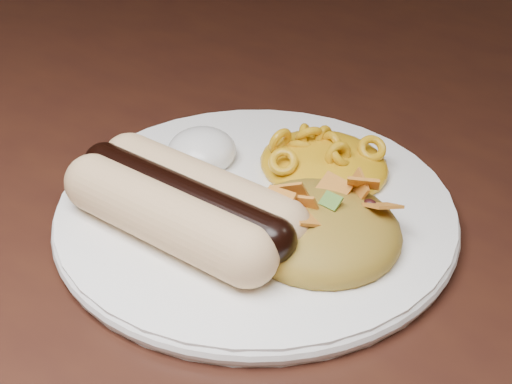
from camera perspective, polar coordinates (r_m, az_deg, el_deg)
The scene contains 7 objects.
table at distance 0.59m, azimuth 6.42°, elevation -9.11°, with size 1.60×0.90×0.75m.
plate at distance 0.52m, azimuth -0.00°, elevation -1.54°, with size 0.26×0.26×0.01m, color white.
hotdog at distance 0.48m, azimuth -5.30°, elevation -0.79°, with size 0.14×0.07×0.04m.
mac_and_cheese at distance 0.54m, azimuth 5.03°, elevation 3.20°, with size 0.09×0.08×0.04m, color gold.
sour_cream at distance 0.55m, azimuth -3.99°, elevation 3.62°, with size 0.05×0.05×0.03m, color white.
taco_salad at distance 0.47m, azimuth 4.62°, elevation -1.80°, with size 0.10×0.10×0.05m.
fork at distance 0.54m, azimuth -3.11°, elevation -0.24°, with size 0.02×0.16×0.00m, color white.
Camera 1 is at (0.22, -0.37, 1.06)m, focal length 55.00 mm.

